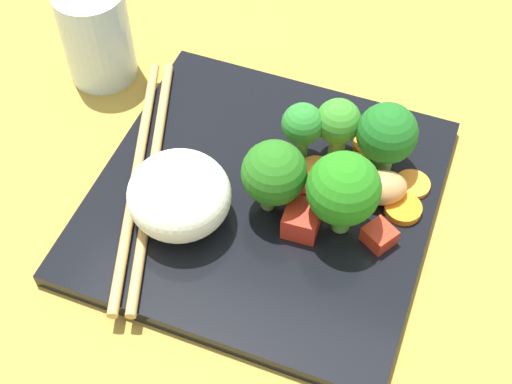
{
  "coord_description": "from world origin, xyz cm",
  "views": [
    {
      "loc": [
        -32.03,
        -11.09,
        45.72
      ],
      "look_at": [
        -1.5,
        0.1,
        3.31
      ],
      "focal_mm": 50.1,
      "sensor_mm": 36.0,
      "label": 1
    }
  ],
  "objects_px": {
    "rice_mound": "(179,195)",
    "carrot_slice_2": "(403,209)",
    "square_plate": "(264,199)",
    "broccoli_floret_4": "(387,134)",
    "chopstick_pair": "(144,175)",
    "drinking_glass": "(96,35)"
  },
  "relations": [
    {
      "from": "square_plate",
      "to": "chopstick_pair",
      "type": "bearing_deg",
      "value": 100.68
    },
    {
      "from": "broccoli_floret_4",
      "to": "carrot_slice_2",
      "type": "relative_size",
      "value": 2.14
    },
    {
      "from": "rice_mound",
      "to": "carrot_slice_2",
      "type": "xyz_separation_m",
      "value": [
        0.06,
        -0.16,
        -0.02
      ]
    },
    {
      "from": "rice_mound",
      "to": "chopstick_pair",
      "type": "height_order",
      "value": "rice_mound"
    },
    {
      "from": "chopstick_pair",
      "to": "drinking_glass",
      "type": "relative_size",
      "value": 2.75
    },
    {
      "from": "broccoli_floret_4",
      "to": "chopstick_pair",
      "type": "xyz_separation_m",
      "value": [
        -0.08,
        0.17,
        -0.03
      ]
    },
    {
      "from": "rice_mound",
      "to": "broccoli_floret_4",
      "type": "distance_m",
      "value": 0.17
    },
    {
      "from": "square_plate",
      "to": "carrot_slice_2",
      "type": "relative_size",
      "value": 9.01
    },
    {
      "from": "square_plate",
      "to": "rice_mound",
      "type": "height_order",
      "value": "rice_mound"
    },
    {
      "from": "square_plate",
      "to": "chopstick_pair",
      "type": "height_order",
      "value": "chopstick_pair"
    },
    {
      "from": "rice_mound",
      "to": "square_plate",
      "type": "bearing_deg",
      "value": -49.91
    },
    {
      "from": "rice_mound",
      "to": "broccoli_floret_4",
      "type": "bearing_deg",
      "value": -51.38
    },
    {
      "from": "broccoli_floret_4",
      "to": "carrot_slice_2",
      "type": "xyz_separation_m",
      "value": [
        -0.04,
        -0.03,
        -0.03
      ]
    },
    {
      "from": "broccoli_floret_4",
      "to": "chopstick_pair",
      "type": "relative_size",
      "value": 0.25
    },
    {
      "from": "rice_mound",
      "to": "chopstick_pair",
      "type": "relative_size",
      "value": 0.32
    },
    {
      "from": "square_plate",
      "to": "chopstick_pair",
      "type": "relative_size",
      "value": 1.06
    },
    {
      "from": "carrot_slice_2",
      "to": "chopstick_pair",
      "type": "distance_m",
      "value": 0.2
    },
    {
      "from": "chopstick_pair",
      "to": "drinking_glass",
      "type": "distance_m",
      "value": 0.15
    },
    {
      "from": "rice_mound",
      "to": "drinking_glass",
      "type": "bearing_deg",
      "value": 45.82
    },
    {
      "from": "broccoli_floret_4",
      "to": "drinking_glass",
      "type": "xyz_separation_m",
      "value": [
        0.03,
        0.27,
        -0.0
      ]
    },
    {
      "from": "rice_mound",
      "to": "drinking_glass",
      "type": "height_order",
      "value": "drinking_glass"
    },
    {
      "from": "rice_mound",
      "to": "drinking_glass",
      "type": "distance_m",
      "value": 0.19
    }
  ]
}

